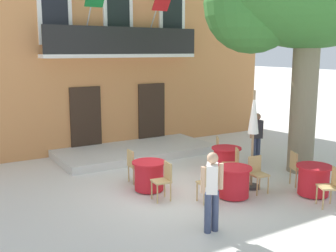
# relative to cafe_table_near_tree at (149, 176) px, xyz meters

# --- Properties ---
(ground_plane) EXTENTS (120.00, 120.00, 0.00)m
(ground_plane) POSITION_rel_cafe_table_near_tree_xyz_m (0.47, -0.38, -0.39)
(ground_plane) COLOR silver
(building_facade) EXTENTS (13.00, 5.09, 7.50)m
(building_facade) POSITION_rel_cafe_table_near_tree_xyz_m (1.34, 6.61, 3.36)
(building_facade) COLOR #CC844C
(building_facade) RESTS_ON ground
(entrance_step_platform) EXTENTS (5.27, 2.42, 0.25)m
(entrance_step_platform) POSITION_rel_cafe_table_near_tree_xyz_m (1.34, 3.41, -0.27)
(entrance_step_platform) COLOR silver
(entrance_step_platform) RESTS_ON ground
(cafe_table_near_tree) EXTENTS (0.86, 0.86, 0.76)m
(cafe_table_near_tree) POSITION_rel_cafe_table_near_tree_xyz_m (0.00, 0.00, 0.00)
(cafe_table_near_tree) COLOR red
(cafe_table_near_tree) RESTS_ON ground
(cafe_chair_near_tree_0) EXTENTS (0.42, 0.42, 0.91)m
(cafe_chair_near_tree_0) POSITION_rel_cafe_table_near_tree_xyz_m (-0.04, 0.75, 0.14)
(cafe_chair_near_tree_0) COLOR tan
(cafe_chair_near_tree_0) RESTS_ON ground
(cafe_chair_near_tree_1) EXTENTS (0.44, 0.44, 0.91)m
(cafe_chair_near_tree_1) POSITION_rel_cafe_table_near_tree_xyz_m (-0.01, -0.75, 0.14)
(cafe_chair_near_tree_1) COLOR tan
(cafe_chair_near_tree_1) RESTS_ON ground
(cafe_table_middle) EXTENTS (0.86, 0.86, 0.76)m
(cafe_table_middle) POSITION_rel_cafe_table_near_tree_xyz_m (1.52, -1.50, 0.00)
(cafe_table_middle) COLOR red
(cafe_table_middle) RESTS_ON ground
(cafe_chair_middle_0) EXTENTS (0.44, 0.44, 0.91)m
(cafe_chair_middle_0) POSITION_rel_cafe_table_near_tree_xyz_m (2.27, -1.50, 0.14)
(cafe_chair_middle_0) COLOR tan
(cafe_chair_middle_0) RESTS_ON ground
(cafe_chair_middle_1) EXTENTS (0.44, 0.44, 0.91)m
(cafe_chair_middle_1) POSITION_rel_cafe_table_near_tree_xyz_m (0.76, -1.49, 0.14)
(cafe_chair_middle_1) COLOR tan
(cafe_chair_middle_1) RESTS_ON ground
(cafe_table_front) EXTENTS (0.86, 0.86, 0.76)m
(cafe_table_front) POSITION_rel_cafe_table_near_tree_xyz_m (2.65, 0.16, 0.00)
(cafe_table_front) COLOR red
(cafe_table_front) RESTS_ON ground
(cafe_chair_front_0) EXTENTS (0.55, 0.55, 0.91)m
(cafe_chair_front_0) POSITION_rel_cafe_table_near_tree_xyz_m (2.32, -0.52, 0.14)
(cafe_chair_front_0) COLOR tan
(cafe_chair_front_0) RESTS_ON ground
(cafe_chair_front_1) EXTENTS (0.55, 0.55, 0.91)m
(cafe_chair_front_1) POSITION_rel_cafe_table_near_tree_xyz_m (2.98, 0.84, 0.14)
(cafe_chair_front_1) COLOR tan
(cafe_chair_front_1) RESTS_ON ground
(cafe_table_far_side) EXTENTS (0.86, 0.86, 0.76)m
(cafe_table_far_side) POSITION_rel_cafe_table_near_tree_xyz_m (3.28, -2.42, 0.00)
(cafe_table_far_side) COLOR red
(cafe_table_far_side) RESTS_ON ground
(cafe_chair_far_side_0) EXTENTS (0.52, 0.52, 0.91)m
(cafe_chair_far_side_0) POSITION_rel_cafe_table_near_tree_xyz_m (3.50, -1.70, 0.14)
(cafe_chair_far_side_0) COLOR tan
(cafe_chair_far_side_0) RESTS_ON ground
(cafe_chair_far_side_1) EXTENTS (0.54, 0.54, 0.91)m
(cafe_chair_far_side_1) POSITION_rel_cafe_table_near_tree_xyz_m (3.01, -3.12, 0.14)
(cafe_chair_far_side_1) COLOR tan
(cafe_chair_far_side_1) RESTS_ON ground
(cafe_umbrella) EXTENTS (0.44, 0.44, 2.55)m
(cafe_umbrella) POSITION_rel_cafe_table_near_tree_xyz_m (2.35, -1.22, 1.27)
(cafe_umbrella) COLOR #997A56
(cafe_umbrella) RESTS_ON ground
(pedestrian_near_entrance) EXTENTS (0.53, 0.40, 1.61)m
(pedestrian_near_entrance) POSITION_rel_cafe_table_near_tree_xyz_m (-0.11, -2.75, 0.52)
(pedestrian_near_entrance) COLOR #384260
(pedestrian_near_entrance) RESTS_ON ground
(pedestrian_mid_plaza) EXTENTS (0.53, 0.35, 1.59)m
(pedestrian_mid_plaza) POSITION_rel_cafe_table_near_tree_xyz_m (4.17, 0.54, 0.50)
(pedestrian_mid_plaza) COLOR #384260
(pedestrian_mid_plaza) RESTS_ON ground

